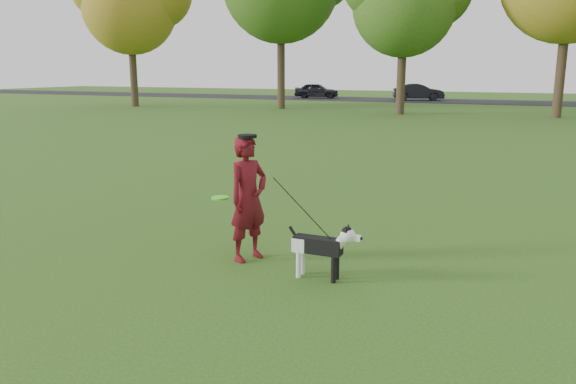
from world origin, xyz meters
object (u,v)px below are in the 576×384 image
at_px(man, 248,199).
at_px(dog, 323,245).
at_px(car_left, 317,91).
at_px(car_mid, 418,92).

distance_m(man, dog, 1.26).
height_order(dog, car_left, car_left).
distance_m(man, car_left, 42.25).
bearing_deg(car_mid, car_left, 71.99).
height_order(man, car_mid, man).
distance_m(man, car_mid, 40.16).
xyz_separation_m(man, car_left, (-14.20, 39.79, -0.16)).
bearing_deg(car_left, man, -171.91).
height_order(car_left, car_mid, car_mid).
xyz_separation_m(man, car_mid, (-5.45, 39.79, -0.15)).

